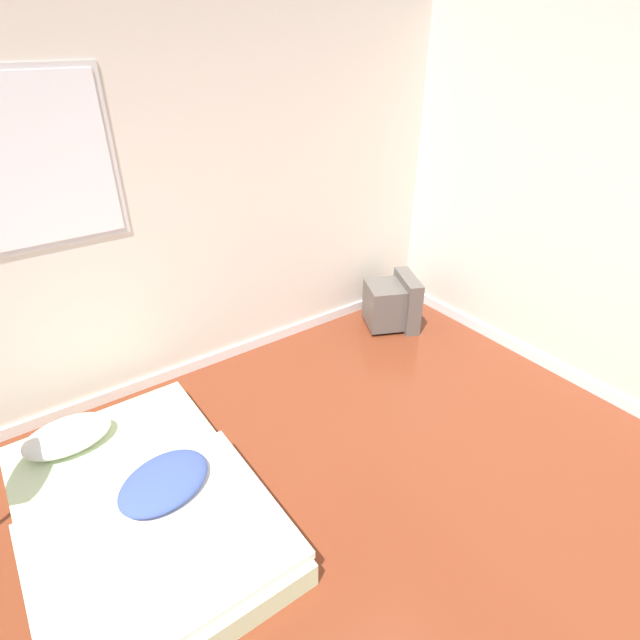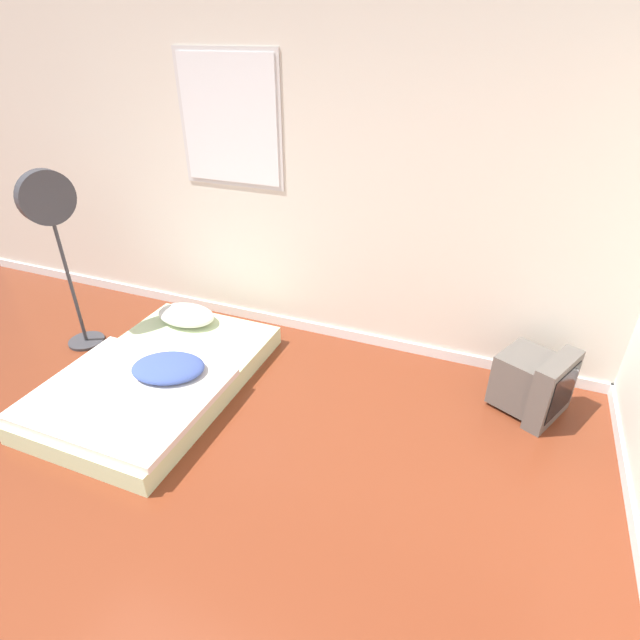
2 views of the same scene
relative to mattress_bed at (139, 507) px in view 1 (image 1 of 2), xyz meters
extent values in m
cube|color=silver|center=(0.64, 1.22, 1.19)|extent=(7.48, 0.06, 2.60)
cube|color=white|center=(0.64, 1.18, -0.06)|extent=(7.48, 0.02, 0.09)
cube|color=silver|center=(0.10, 1.18, 1.64)|extent=(0.89, 0.01, 1.00)
cube|color=white|center=(0.10, 1.18, 1.64)|extent=(0.82, 0.01, 0.93)
cube|color=beige|center=(0.00, 0.01, -0.03)|extent=(1.17, 1.79, 0.15)
ellipsoid|color=silver|center=(-0.20, 0.69, 0.11)|extent=(0.52, 0.34, 0.14)
cube|color=silver|center=(0.00, -0.32, 0.07)|extent=(1.19, 1.04, 0.05)
ellipsoid|color=#384C93|center=(0.15, -0.03, 0.13)|extent=(0.62, 0.53, 0.11)
cube|color=#56514C|center=(2.53, 0.81, 0.11)|extent=(0.44, 0.47, 0.39)
cube|color=#56514C|center=(2.73, 0.72, 0.13)|extent=(0.31, 0.47, 0.48)
cube|color=black|center=(2.79, 0.69, 0.15)|extent=(0.17, 0.34, 0.35)
camera|label=1|loc=(-0.26, -2.09, 2.30)|focal=28.00mm
camera|label=2|loc=(2.25, -2.35, 2.25)|focal=28.00mm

